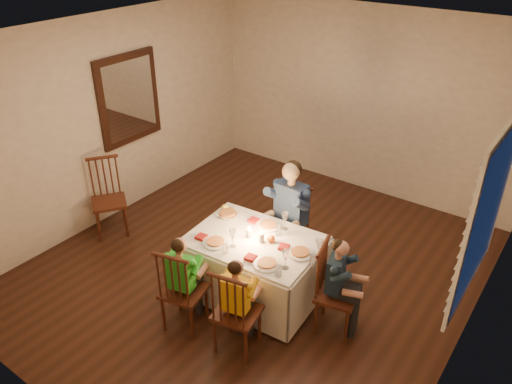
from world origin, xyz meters
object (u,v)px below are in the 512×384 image
Objects in this scene: child_green at (187,323)px; child_yellow at (238,346)px; chair_adult at (288,259)px; dining_table at (254,255)px; chair_end at (334,327)px; chair_near_left at (187,323)px; child_teal at (334,327)px; serving_bowl at (228,215)px; chair_extra at (114,232)px; adult at (288,259)px; chair_near_right at (238,346)px.

child_yellow is (0.60, 0.07, 0.00)m from child_green.
chair_adult is at bearing -86.95° from child_yellow.
chair_end is at bearing -1.48° from dining_table.
chair_end is (0.97, -0.67, 0.00)m from chair_adult.
child_green is at bearing -113.64° from dining_table.
child_yellow is at bearing 173.35° from chair_near_left.
child_teal is at bearing -158.85° from child_green.
chair_extra is at bearing -170.30° from serving_bowl.
serving_bowl is at bearing -126.97° from adult.
serving_bowl is at bearing -44.80° from chair_extra.
chair_adult is 0.95× the size of chair_extra.
chair_extra is 0.97× the size of child_teal.
child_green is (0.00, 0.00, 0.00)m from chair_near_left.
chair_adult is at bearing -112.30° from child_green.
chair_extra is 0.78× the size of adult.
child_teal is at bearing -31.57° from adult.
chair_near_right is 0.60m from child_green.
chair_near_left is at bearing -96.38° from adult.
serving_bowl reaches higher than chair_extra.
chair_end is 3.10m from chair_extra.
chair_extra is (-2.12, -0.83, 0.00)m from chair_adult.
serving_bowl reaches higher than adult.
serving_bowl reaches higher than child_teal.
child_green is at bearing -77.73° from serving_bowl.
chair_extra reaches higher than chair_end.
child_yellow reaches higher than chair_end.
chair_near_left is 0.00m from child_green.
serving_bowl reaches higher than dining_table.
child_yellow is at bearing 180.00° from chair_near_right.
chair_near_left is 1.00× the size of chair_near_right.
child_green reaches higher than chair_end.
chair_near_left is 0.94× the size of child_yellow.
adult is at bearing -112.30° from chair_near_left.
dining_table is 0.96m from chair_near_left.
chair_near_left is at bearing -73.92° from chair_extra.
chair_end is at bearing -0.00° from child_teal.
chair_extra is 2.28m from adult.
chair_end is 0.92× the size of child_teal.
dining_table is at bearing -84.59° from chair_adult.
serving_bowl is (-0.45, -0.54, 0.73)m from chair_adult.
serving_bowl is at bearing -58.48° from child_yellow.
chair_near_right is at bearing -68.06° from chair_extra.
adult is (0.00, 0.00, 0.00)m from chair_adult.
chair_adult is 2.28m from chair_extra.
serving_bowl reaches higher than child_green.
dining_table is 1.11× the size of adult.
child_green is 0.60m from child_yellow.
child_teal is (1.21, 0.82, 0.00)m from child_green.
chair_near_right is 0.92× the size of child_green.
adult is (-0.03, 0.71, -0.50)m from dining_table.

